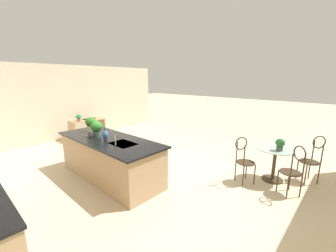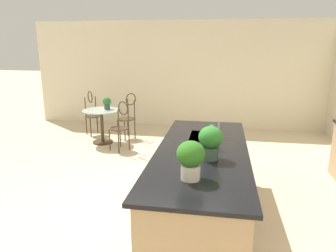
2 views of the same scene
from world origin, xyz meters
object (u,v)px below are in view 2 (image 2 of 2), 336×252
bistro_table (102,123)px  potted_plant_on_table (107,103)px  potted_plant_counter_far (191,158)px  vase_on_counter (211,140)px  chair_near_window (121,124)px  chair_toward_desk (128,114)px  potted_plant_counter_near (211,141)px  chair_by_island (92,111)px

bistro_table → potted_plant_on_table: (-0.09, 0.10, 0.44)m
bistro_table → potted_plant_counter_far: size_ratio=2.19×
bistro_table → vase_on_counter: size_ratio=2.78×
bistro_table → chair_near_window: bearing=52.0°
chair_near_window → chair_toward_desk: 0.91m
chair_toward_desk → vase_on_counter: (3.20, 2.00, 0.46)m
chair_toward_desk → potted_plant_counter_far: potted_plant_counter_far is taller
potted_plant_counter_near → vase_on_counter: bearing=-179.4°
bistro_table → potted_plant_counter_near: bearing=38.4°
potted_plant_counter_far → chair_near_window: bearing=-151.7°
chair_toward_desk → potted_plant_counter_near: (3.55, 2.00, 0.56)m
chair_toward_desk → potted_plant_on_table: size_ratio=4.05×
chair_toward_desk → potted_plant_on_table: 0.59m
chair_near_window → potted_plant_on_table: chair_near_window is taller
bistro_table → potted_plant_counter_near: (3.10, 2.46, 0.68)m
potted_plant_on_table → vase_on_counter: size_ratio=0.89×
chair_near_window → potted_plant_counter_near: bearing=35.4°
chair_toward_desk → vase_on_counter: size_ratio=3.62×
vase_on_counter → chair_toward_desk: bearing=-148.0°
chair_near_window → vase_on_counter: 3.00m
potted_plant_counter_near → vase_on_counter: 0.36m
potted_plant_counter_near → potted_plant_counter_far: size_ratio=1.00×
chair_by_island → chair_toward_desk: (0.16, 0.93, 0.00)m
chair_near_window → potted_plant_counter_near: size_ratio=2.85×
chair_by_island → potted_plant_counter_far: 5.12m
chair_by_island → potted_plant_on_table: size_ratio=4.05×
chair_toward_desk → vase_on_counter: 3.80m
chair_toward_desk → potted_plant_counter_far: size_ratio=2.86×
chair_toward_desk → chair_by_island: bearing=-100.0°
potted_plant_on_table → chair_near_window: bearing=41.0°
chair_by_island → potted_plant_counter_near: size_ratio=2.85×
bistro_table → vase_on_counter: 3.73m
chair_by_island → potted_plant_counter_far: (4.26, 2.78, 0.56)m
chair_near_window → potted_plant_counter_near: potted_plant_counter_near is taller
chair_near_window → chair_by_island: same height
chair_toward_desk → potted_plant_counter_far: bearing=24.2°
chair_by_island → potted_plant_counter_far: bearing=33.1°
chair_by_island → potted_plant_on_table: 0.84m
chair_by_island → chair_toward_desk: size_ratio=1.00×
bistro_table → potted_plant_counter_far: 4.37m
chair_toward_desk → potted_plant_counter_near: size_ratio=2.85×
chair_near_window → vase_on_counter: size_ratio=3.62×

